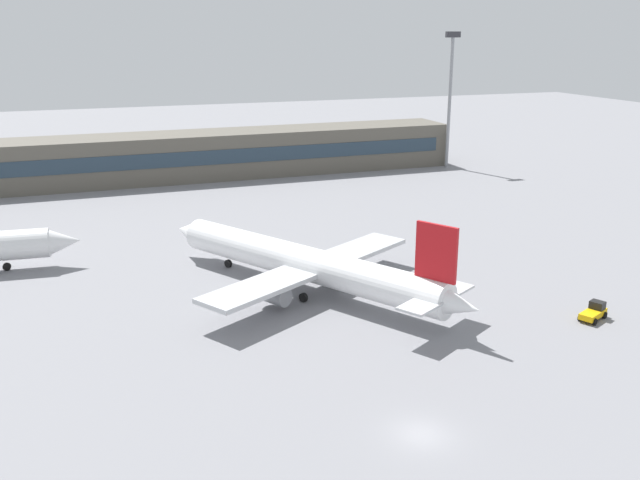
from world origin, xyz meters
TOP-DOWN VIEW (x-y plane):
  - ground_plane at (0.00, 40.00)m, footprint 400.00×400.00m
  - terminal_building at (0.00, 98.89)m, footprint 111.01×12.13m
  - airplane_near at (1.45, 31.20)m, footprint 28.94×39.77m
  - baggage_tug_yellow at (26.94, 13.09)m, footprint 3.90×2.96m
  - floodlight_tower_west at (54.95, 91.84)m, footprint 3.20×0.80m

SIDE VIEW (x-z plane):
  - ground_plane at x=0.00m, z-range 0.00..0.00m
  - baggage_tug_yellow at x=26.94m, z-range -0.08..1.67m
  - airplane_near at x=1.45m, z-range -2.13..8.78m
  - terminal_building at x=0.00m, z-range 0.00..9.00m
  - floodlight_tower_west at x=54.95m, z-range 2.06..30.30m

